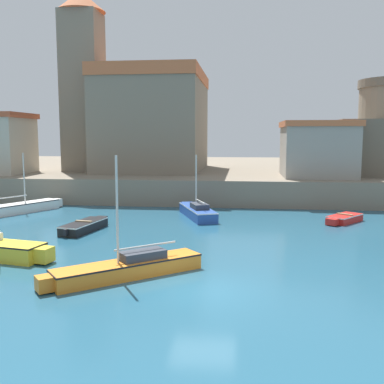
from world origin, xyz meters
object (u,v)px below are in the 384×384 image
Objects in this scene: dinghy_black_2 at (85,226)px; dinghy_red_3 at (344,218)px; harbor_shed_mid_row at (317,149)px; sailboat_orange_1 at (128,267)px; sailboat_blue_7 at (197,211)px; church at (144,114)px; sailboat_white_4 at (22,207)px.

dinghy_black_2 is 1.39× the size of dinghy_red_3.
sailboat_orange_1 is at bearing -115.66° from harbor_shed_mid_row.
church is (-7.28, 15.41, 7.61)m from sailboat_blue_7.
sailboat_blue_7 is (13.52, -0.36, 0.03)m from sailboat_white_4.
sailboat_white_4 reaches higher than dinghy_red_3.
dinghy_red_3 is 0.54× the size of sailboat_blue_7.
dinghy_red_3 is at bearing 48.83° from sailboat_orange_1.
sailboat_orange_1 reaches higher than dinghy_black_2.
church reaches higher than dinghy_red_3.
sailboat_white_4 is at bearing 177.21° from dinghy_red_3.
dinghy_red_3 is at bearing -4.47° from sailboat_blue_7.
sailboat_blue_7 is 18.66m from church.
dinghy_black_2 is 0.66× the size of harbor_shed_mid_row.
harbor_shed_mid_row is (9.81, 9.48, 4.23)m from sailboat_blue_7.
sailboat_blue_7 is at bearing -1.53° from sailboat_white_4.
church is (-0.86, 20.85, 7.74)m from dinghy_black_2.
dinghy_black_2 is 8.42m from sailboat_blue_7.
sailboat_blue_7 is at bearing -64.72° from church.
sailboat_blue_7 reaches higher than dinghy_black_2.
dinghy_black_2 is 0.76× the size of sailboat_blue_7.
sailboat_orange_1 is 30.95m from church.
harbor_shed_mid_row reaches higher than dinghy_black_2.
harbor_shed_mid_row is at bearing 42.58° from dinghy_black_2.
sailboat_orange_1 is 14.10m from sailboat_blue_7.
dinghy_black_2 is 9.17m from sailboat_white_4.
church is at bearing 115.28° from sailboat_blue_7.
harbor_shed_mid_row is (-0.28, 10.27, 4.40)m from dinghy_red_3.
church reaches higher than harbor_shed_mid_row.
sailboat_orange_1 is 18.76m from sailboat_white_4.
sailboat_white_4 is at bearing 129.95° from sailboat_orange_1.
dinghy_red_3 is at bearing -43.00° from church.
sailboat_orange_1 is 0.93× the size of sailboat_white_4.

